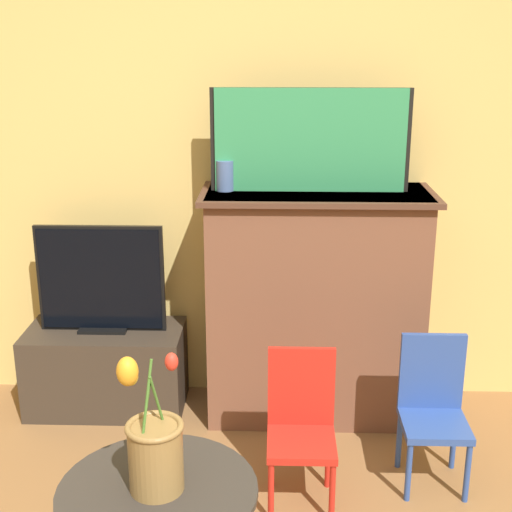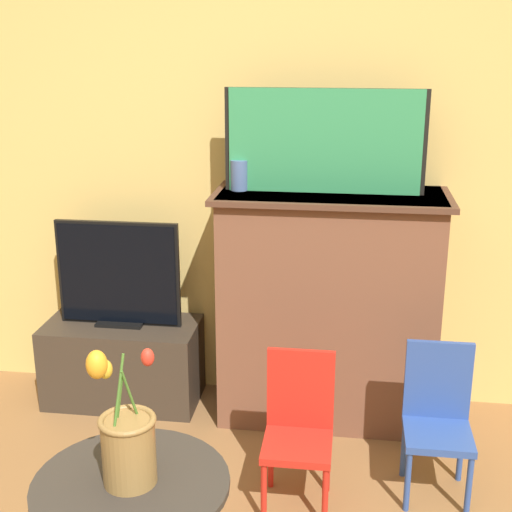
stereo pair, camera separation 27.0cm
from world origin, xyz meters
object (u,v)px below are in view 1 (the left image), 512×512
Objects in this scene: painting at (310,140)px; chair_blue at (433,405)px; tv_monitor at (101,280)px; chair_red at (301,422)px; vase_tulips at (154,448)px.

painting reaches higher than chair_blue.
chair_blue is at bearing -20.30° from tv_monitor.
tv_monitor is 1.22m from chair_red.
painting is 1.98× the size of vase_tulips.
vase_tulips is (0.50, -1.43, 0.01)m from tv_monitor.
chair_red is 0.92m from vase_tulips.
painting is at bearing 86.60° from chair_red.
chair_blue is at bearing 41.52° from vase_tulips.
tv_monitor is at bearing 109.17° from vase_tulips.
tv_monitor is 0.98× the size of chair_blue.
vase_tulips is at bearing -138.48° from chair_blue.
chair_red is 0.57m from chair_blue.
vase_tulips is (-0.99, -0.88, 0.34)m from chair_blue.
vase_tulips is (-0.45, -0.73, 0.34)m from chair_red.
chair_blue is 1.39× the size of vase_tulips.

